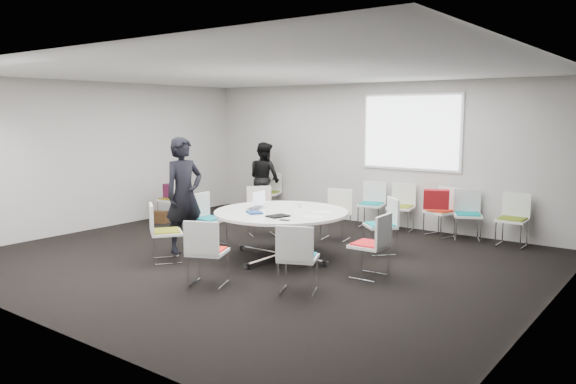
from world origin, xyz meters
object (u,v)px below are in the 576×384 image
Objects in this scene: chair_back_b at (401,216)px; person_back at (264,178)px; conference_table at (281,225)px; chair_back_d at (467,225)px; chair_ring_d at (262,220)px; chair_ring_h at (298,272)px; chair_back_c at (440,221)px; laptop at (258,208)px; cup at (299,205)px; chair_ring_e at (209,230)px; chair_person_back at (269,201)px; person_main at (184,195)px; chair_back_a at (371,213)px; chair_ring_c at (336,224)px; chair_ring_f at (166,244)px; chair_spare_left at (172,208)px; chair_ring_b at (381,236)px; chair_back_e at (512,230)px; brown_bag at (159,217)px; maroon_bag at (171,191)px; chair_ring_a at (370,258)px; chair_ring_g at (208,265)px.

person_back reaches higher than chair_back_b.
chair_back_d reaches higher than conference_table.
chair_ring_d is at bearing 6.08° from chair_back_d.
chair_ring_h is (1.21, -1.24, -0.24)m from conference_table.
chair_back_c is 0.56× the size of person_back.
laptop is 4.02× the size of cup.
person_back is at bearing -160.90° from chair_ring_e.
chair_back_d is at bearing 57.44° from chair_ring_h.
cup is at bearing 117.35° from chair_person_back.
chair_back_a is at bearing -13.50° from person_main.
chair_ring_e is at bearing 66.90° from chair_back_c.
chair_ring_d is (-1.27, -0.50, 0.00)m from chair_ring_c.
chair_back_c is at bearing 93.80° from chair_ring_f.
cup is at bearing 105.72° from chair_ring_e.
chair_back_b is at bearing -67.64° from chair_spare_left.
cup is at bearing 82.49° from conference_table.
cup is (2.67, -2.56, 0.50)m from chair_person_back.
person_main is at bearing 21.77° from chair_back_d.
chair_ring_f is 1.49m from laptop.
chair_ring_c and chair_back_c have the same top height.
chair_back_b reaches higher than conference_table.
chair_back_e is (1.52, 1.75, 0.00)m from chair_ring_b.
brown_bag is (-3.72, 0.31, -0.66)m from cup.
chair_back_d is 5.82m from maroon_bag.
laptop is (-1.73, -3.05, 0.47)m from chair_back_c.
chair_back_e is at bearing -88.62° from chair_ring_b.
chair_ring_h is 5.32m from chair_spare_left.
chair_back_b is (1.83, 1.90, 0.00)m from chair_ring_d.
chair_back_d is at bearing 168.62° from chair_back_a.
person_main reaches higher than person_back.
cup is (-1.04, -0.78, 0.50)m from chair_ring_b.
brown_bag is at bearing -113.04° from chair_ring_e.
chair_person_back is at bearing 51.56° from chair_ring_a.
chair_ring_b is at bearing 96.37° from chair_back_b.
chair_ring_e is 1.17m from laptop.
chair_ring_b is 2.35m from chair_ring_d.
conference_table is at bearing 110.68° from chair_ring_h.
cup is (0.04, -1.16, 0.50)m from chair_ring_c.
chair_back_b is (-0.52, 1.78, 0.00)m from chair_ring_b.
chair_back_b is (0.46, 4.65, 0.00)m from chair_ring_g.
chair_back_d is 0.56× the size of person_back.
chair_ring_f is 2.44× the size of brown_bag.
person_back reaches higher than chair_ring_g.
chair_ring_h is at bearing 102.60° from chair_ring_c.
chair_ring_a is at bearing -71.94° from person_main.
chair_ring_e is 0.48× the size of person_main.
laptop is (0.88, -1.15, 0.47)m from chair_ring_d.
maroon_bag is (-3.74, 2.69, 0.34)m from chair_ring_g.
chair_ring_a and chair_back_e have the same top height.
chair_spare_left is 2.20× the size of maroon_bag.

